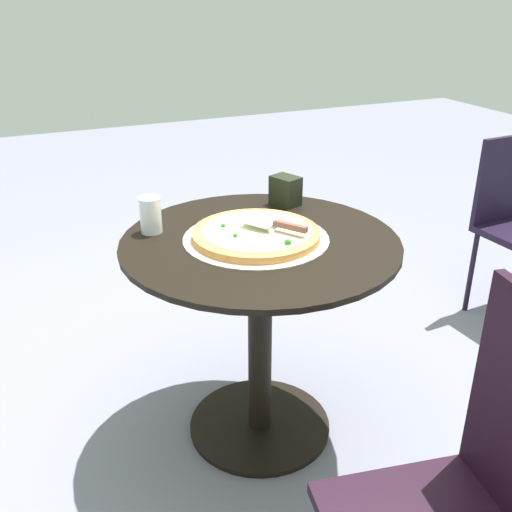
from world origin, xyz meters
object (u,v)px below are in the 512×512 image
object	(u,v)px
patio_chair_near	(477,503)
napkin_dispenser	(285,191)
drinking_cup	(151,215)
pizza_on_tray	(256,235)
patio_table	(260,302)
pizza_server	(276,224)

from	to	relation	value
patio_chair_near	napkin_dispenser	bearing A→B (deg)	-7.68
drinking_cup	patio_chair_near	world-z (taller)	patio_chair_near
pizza_on_tray	drinking_cup	distance (m)	0.33
patio_table	drinking_cup	bearing A→B (deg)	56.52
napkin_dispenser	patio_chair_near	distance (m)	1.20
patio_table	napkin_dispenser	xyz separation A→B (m)	(0.25, -0.21, 0.27)
drinking_cup	napkin_dispenser	size ratio (longest dim) A/B	1.12
pizza_on_tray	patio_chair_near	size ratio (longest dim) A/B	0.49
patio_table	patio_chair_near	xyz separation A→B (m)	(-0.91, -0.05, 0.01)
pizza_server	drinking_cup	bearing A→B (deg)	57.57
pizza_on_tray	patio_chair_near	distance (m)	0.95
pizza_on_tray	drinking_cup	size ratio (longest dim) A/B	3.91
pizza_on_tray	patio_table	bearing A→B (deg)	-130.73
pizza_on_tray	napkin_dispenser	xyz separation A→B (m)	(0.24, -0.22, 0.04)
patio_table	drinking_cup	world-z (taller)	drinking_cup
patio_table	patio_chair_near	bearing A→B (deg)	-176.77
patio_table	patio_chair_near	world-z (taller)	patio_chair_near
pizza_server	drinking_cup	world-z (taller)	drinking_cup
pizza_on_tray	napkin_dispenser	distance (m)	0.33
patio_chair_near	drinking_cup	bearing A→B (deg)	17.08
patio_table	napkin_dispenser	distance (m)	0.42
pizza_server	drinking_cup	distance (m)	0.39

